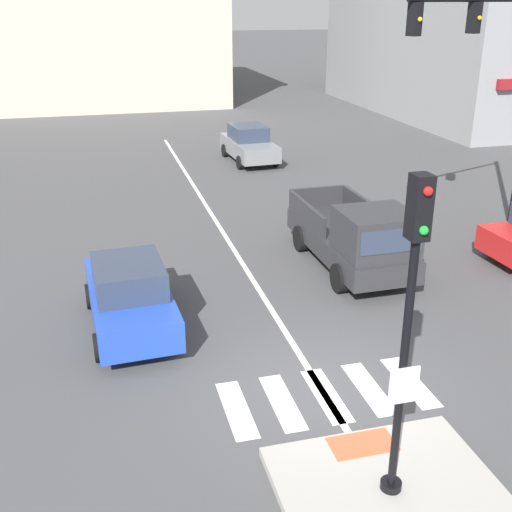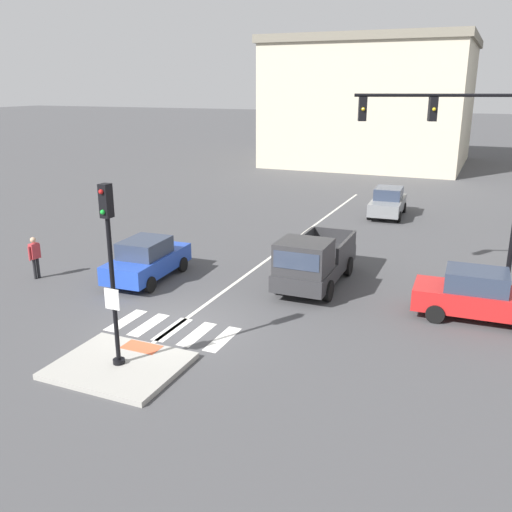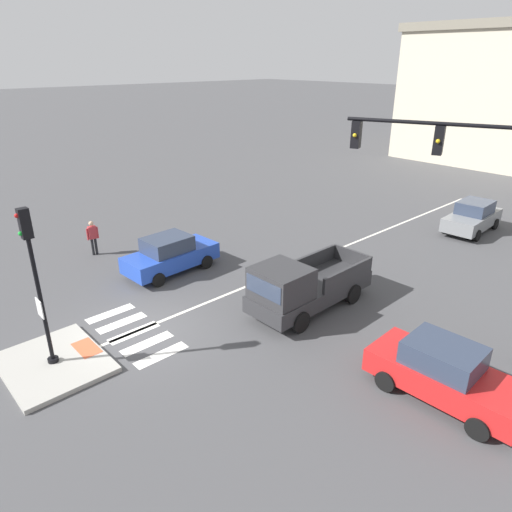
% 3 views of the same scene
% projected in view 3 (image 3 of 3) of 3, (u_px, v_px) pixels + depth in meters
% --- Properties ---
extents(ground_plane, '(300.00, 300.00, 0.00)m').
position_uv_depth(ground_plane, '(141.00, 330.00, 15.92)').
color(ground_plane, '#474749').
extents(traffic_island, '(3.34, 2.78, 0.15)m').
position_uv_depth(traffic_island, '(54.00, 363.00, 14.06)').
color(traffic_island, '#A3A099').
rests_on(traffic_island, ground).
extents(tactile_pad_front, '(1.10, 0.60, 0.01)m').
position_uv_depth(tactile_pad_front, '(87.00, 348.00, 14.67)').
color(tactile_pad_front, '#DB5B38').
rests_on(tactile_pad_front, traffic_island).
extents(signal_pole, '(0.44, 0.38, 4.84)m').
position_uv_depth(signal_pole, '(35.00, 275.00, 12.88)').
color(signal_pole, black).
rests_on(signal_pole, traffic_island).
extents(crosswalk_stripe_a, '(0.44, 1.80, 0.01)m').
position_uv_depth(crosswalk_stripe_a, '(110.00, 313.00, 16.94)').
color(crosswalk_stripe_a, silver).
rests_on(crosswalk_stripe_a, ground).
extents(crosswalk_stripe_b, '(0.44, 1.80, 0.01)m').
position_uv_depth(crosswalk_stripe_b, '(122.00, 323.00, 16.35)').
color(crosswalk_stripe_b, silver).
rests_on(crosswalk_stripe_b, ground).
extents(crosswalk_stripe_c, '(0.44, 1.80, 0.01)m').
position_uv_depth(crosswalk_stripe_c, '(134.00, 333.00, 15.76)').
color(crosswalk_stripe_c, silver).
rests_on(crosswalk_stripe_c, ground).
extents(crosswalk_stripe_d, '(0.44, 1.80, 0.01)m').
position_uv_depth(crosswalk_stripe_d, '(147.00, 343.00, 15.17)').
color(crosswalk_stripe_d, silver).
rests_on(crosswalk_stripe_d, ground).
extents(crosswalk_stripe_e, '(0.44, 1.80, 0.01)m').
position_uv_depth(crosswalk_stripe_e, '(161.00, 355.00, 14.57)').
color(crosswalk_stripe_e, silver).
rests_on(crosswalk_stripe_e, ground).
extents(lane_centre_line, '(0.14, 28.00, 0.01)m').
position_uv_depth(lane_centre_line, '(327.00, 254.00, 22.13)').
color(lane_centre_line, silver).
rests_on(lane_centre_line, ground).
extents(traffic_light_mast, '(5.63, 2.26, 7.20)m').
position_uv_depth(traffic_light_mast, '(485.00, 198.00, 12.91)').
color(traffic_light_mast, black).
rests_on(traffic_light_mast, ground).
extents(car_blue_westbound_near, '(2.00, 4.18, 1.64)m').
position_uv_depth(car_blue_westbound_near, '(170.00, 254.00, 19.99)').
color(car_blue_westbound_near, '#2347B7').
rests_on(car_blue_westbound_near, ground).
extents(car_grey_eastbound_distant, '(2.01, 4.19, 1.64)m').
position_uv_depth(car_grey_eastbound_distant, '(473.00, 217.00, 24.74)').
color(car_grey_eastbound_distant, slate).
rests_on(car_grey_eastbound_distant, ground).
extents(car_red_cross_right, '(4.16, 1.97, 1.64)m').
position_uv_depth(car_red_cross_right, '(444.00, 373.00, 12.46)').
color(car_red_cross_right, red).
rests_on(car_red_cross_right, ground).
extents(pickup_truck_charcoal_eastbound_mid, '(2.12, 5.13, 2.08)m').
position_uv_depth(pickup_truck_charcoal_eastbound_mid, '(302.00, 287.00, 16.76)').
color(pickup_truck_charcoal_eastbound_mid, '#2D2D30').
rests_on(pickup_truck_charcoal_eastbound_mid, ground).
extents(pedestrian_at_curb_left, '(0.27, 0.55, 1.67)m').
position_uv_depth(pedestrian_at_curb_left, '(93.00, 235.00, 21.67)').
color(pedestrian_at_curb_left, black).
rests_on(pedestrian_at_curb_left, ground).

